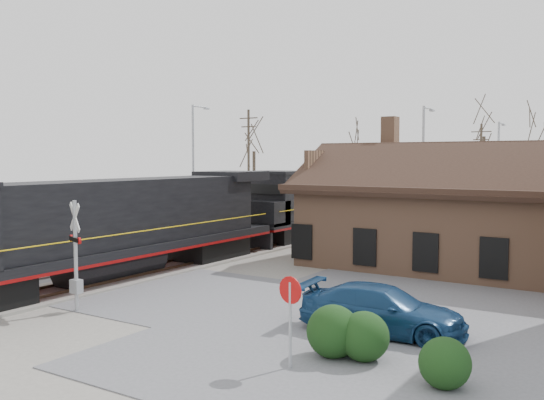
{
  "coord_description": "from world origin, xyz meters",
  "views": [
    {
      "loc": [
        20.92,
        -18.81,
        5.6
      ],
      "look_at": [
        3.01,
        9.0,
        3.29
      ],
      "focal_mm": 40.0,
      "sensor_mm": 36.0,
      "label": 1
    }
  ],
  "objects_px": {
    "parked_car": "(382,310)",
    "depot": "(452,220)",
    "locomotive_lead": "(100,227)",
    "locomotive_trailing": "(328,199)"
  },
  "relations": [
    {
      "from": "depot",
      "to": "locomotive_lead",
      "type": "xyz_separation_m",
      "value": [
        -11.99,
        -12.49,
        0.12
      ]
    },
    {
      "from": "depot",
      "to": "locomotive_lead",
      "type": "height_order",
      "value": "depot"
    },
    {
      "from": "parked_car",
      "to": "depot",
      "type": "bearing_deg",
      "value": 1.89
    },
    {
      "from": "locomotive_lead",
      "to": "locomotive_trailing",
      "type": "height_order",
      "value": "locomotive_lead"
    },
    {
      "from": "locomotive_lead",
      "to": "parked_car",
      "type": "distance_m",
      "value": 13.72
    },
    {
      "from": "depot",
      "to": "parked_car",
      "type": "xyz_separation_m",
      "value": [
        1.61,
        -12.97,
        -1.64
      ]
    },
    {
      "from": "depot",
      "to": "locomotive_lead",
      "type": "bearing_deg",
      "value": -133.83
    },
    {
      "from": "depot",
      "to": "parked_car",
      "type": "relative_size",
      "value": 2.87
    },
    {
      "from": "locomotive_lead",
      "to": "parked_car",
      "type": "xyz_separation_m",
      "value": [
        13.6,
        -0.47,
        -1.76
      ]
    },
    {
      "from": "locomotive_trailing",
      "to": "locomotive_lead",
      "type": "bearing_deg",
      "value": -90.0
    }
  ]
}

